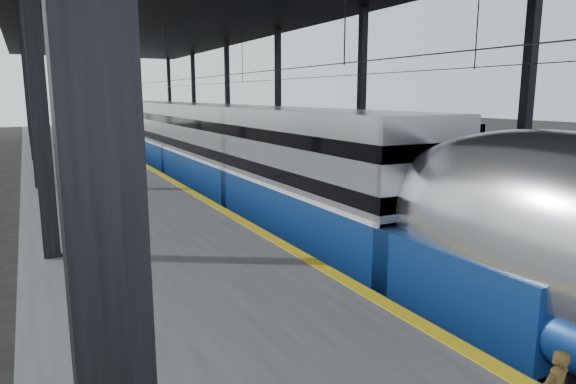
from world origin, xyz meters
TOP-DOWN VIEW (x-y plane):
  - ground at (0.00, 0.00)m, footprint 160.00×160.00m
  - platform at (-3.50, 20.00)m, footprint 6.00×80.00m
  - yellow_strip at (-0.70, 20.00)m, footprint 0.30×80.00m
  - rails at (4.50, 20.00)m, footprint 6.52×80.00m
  - canopy at (1.90, 20.00)m, footprint 18.00×75.00m
  - tgv_train at (2.00, 25.77)m, footprint 2.92×65.20m
  - second_train at (7.00, 32.85)m, footprint 2.65×56.05m

SIDE VIEW (x-z plane):
  - ground at x=0.00m, z-range 0.00..0.00m
  - rails at x=4.50m, z-range 0.00..0.16m
  - platform at x=-3.50m, z-range 0.00..1.00m
  - yellow_strip at x=-0.70m, z-range 1.00..1.01m
  - second_train at x=7.00m, z-range 0.02..3.68m
  - tgv_train at x=2.00m, z-range -0.14..4.05m
  - canopy at x=1.90m, z-range 4.38..13.85m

